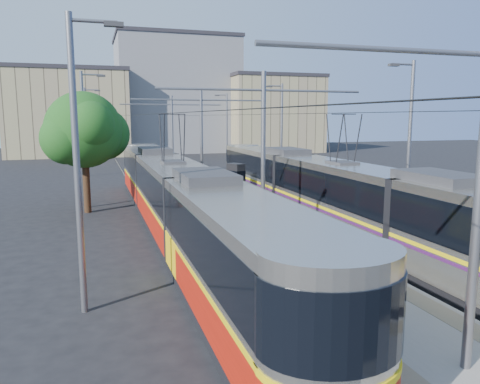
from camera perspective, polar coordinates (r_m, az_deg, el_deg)
name	(u,v)px	position (r m, az deg, el deg)	size (l,w,h in m)	color
ground	(359,306)	(14.21, 14.32, -13.37)	(160.00, 160.00, 0.00)	black
platform	(213,201)	(29.43, -3.32, -1.11)	(4.00, 50.00, 0.30)	gray
tactile_strip_left	(190,200)	(29.09, -6.09, -0.96)	(0.70, 50.00, 0.01)	gray
tactile_strip_right	(235,197)	(29.79, -0.62, -0.67)	(0.70, 50.00, 0.01)	gray
rails	(213,203)	(29.45, -3.31, -1.37)	(8.71, 70.00, 0.03)	gray
track_arrow	(284,384)	(10.31, 5.36, -22.26)	(1.20, 5.00, 0.01)	silver
tram_left	(174,197)	(21.82, -8.09, -0.64)	(2.43, 31.79, 5.50)	black
tram_right	(341,195)	(21.72, 12.21, -0.40)	(2.43, 31.27, 5.50)	black
catenary	(225,132)	(26.23, -1.86, 7.26)	(9.20, 70.00, 7.00)	slate
street_lamps	(198,134)	(32.88, -5.11, 7.01)	(15.18, 38.22, 8.00)	slate
shelter	(236,182)	(27.93, -0.53, 1.21)	(1.00, 1.23, 2.35)	black
tree	(89,131)	(27.72, -17.93, 7.07)	(4.67, 4.32, 6.79)	#382314
building_left	(69,112)	(71.15, -20.14, 9.09)	(16.32, 12.24, 12.03)	gray
building_centre	(176,95)	(76.29, -7.80, 11.63)	(18.36, 14.28, 17.65)	slate
building_right	(272,114)	(74.21, 3.93, 9.50)	(14.28, 10.20, 11.79)	gray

